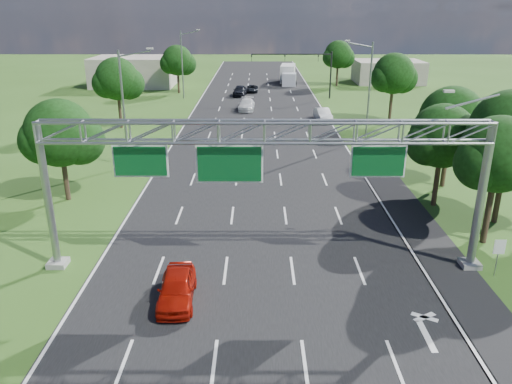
{
  "coord_description": "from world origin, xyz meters",
  "views": [
    {
      "loc": [
        -0.08,
        -12.13,
        13.32
      ],
      "look_at": [
        -0.17,
        14.46,
        3.4
      ],
      "focal_mm": 35.0,
      "sensor_mm": 36.0,
      "label": 1
    }
  ],
  "objects_px": {
    "red_coupe": "(177,288)",
    "box_truck": "(288,75)",
    "sign_gantry": "(266,144)",
    "regulatory_sign": "(499,250)",
    "traffic_signal": "(308,64)"
  },
  "relations": [
    {
      "from": "traffic_signal",
      "to": "sign_gantry",
      "type": "bearing_deg",
      "value": -97.68
    },
    {
      "from": "sign_gantry",
      "to": "regulatory_sign",
      "type": "distance_m",
      "value": 13.25
    },
    {
      "from": "red_coupe",
      "to": "box_truck",
      "type": "height_order",
      "value": "box_truck"
    },
    {
      "from": "traffic_signal",
      "to": "box_truck",
      "type": "relative_size",
      "value": 1.39
    },
    {
      "from": "regulatory_sign",
      "to": "traffic_signal",
      "type": "bearing_deg",
      "value": 95.2
    },
    {
      "from": "traffic_signal",
      "to": "regulatory_sign",
      "type": "bearing_deg",
      "value": -84.8
    },
    {
      "from": "red_coupe",
      "to": "sign_gantry",
      "type": "bearing_deg",
      "value": 36.23
    },
    {
      "from": "traffic_signal",
      "to": "red_coupe",
      "type": "relative_size",
      "value": 2.9
    },
    {
      "from": "sign_gantry",
      "to": "regulatory_sign",
      "type": "relative_size",
      "value": 11.19
    },
    {
      "from": "regulatory_sign",
      "to": "sign_gantry",
      "type": "bearing_deg",
      "value": 175.17
    },
    {
      "from": "sign_gantry",
      "to": "red_coupe",
      "type": "distance_m",
      "value": 8.26
    },
    {
      "from": "sign_gantry",
      "to": "regulatory_sign",
      "type": "height_order",
      "value": "sign_gantry"
    },
    {
      "from": "traffic_signal",
      "to": "box_truck",
      "type": "xyz_separation_m",
      "value": [
        -2.0,
        16.07,
        -3.61
      ]
    },
    {
      "from": "sign_gantry",
      "to": "box_truck",
      "type": "xyz_separation_m",
      "value": [
        5.15,
        69.07,
        -5.33
      ]
    },
    {
      "from": "sign_gantry",
      "to": "red_coupe",
      "type": "bearing_deg",
      "value": -141.06
    }
  ]
}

